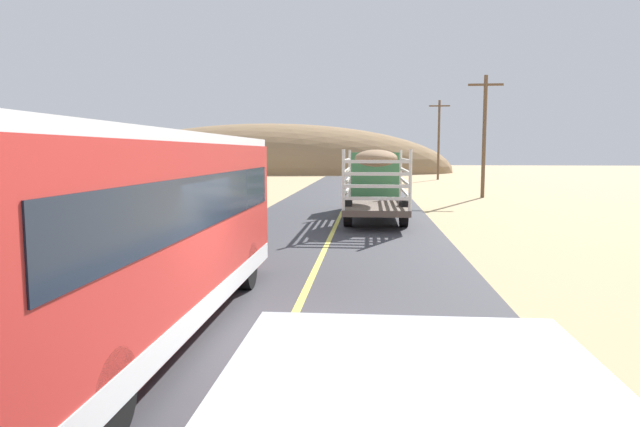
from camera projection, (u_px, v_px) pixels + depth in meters
ground_plane at (283, 342)px, 8.72m from camera, size 240.00×240.00×0.00m
road_surface at (283, 341)px, 8.72m from camera, size 8.00×120.00×0.02m
road_centre_line at (283, 340)px, 8.72m from camera, size 0.16×117.60×0.00m
livestock_truck at (375, 177)px, 26.37m from camera, size 2.53×9.70×3.02m
bus at (130, 229)px, 8.73m from camera, size 2.54×10.00×3.21m
power_pole_mid at (484, 132)px, 35.94m from camera, size 2.20×0.24×7.80m
power_pole_far at (439, 137)px, 59.67m from camera, size 2.20×0.24×8.41m
distant_hill at (267, 172)px, 83.14m from camera, size 54.37×25.24×14.22m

